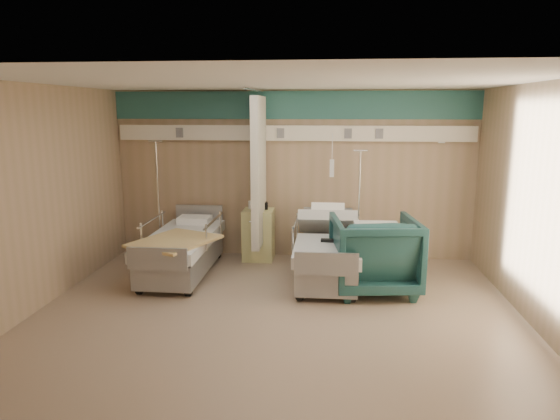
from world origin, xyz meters
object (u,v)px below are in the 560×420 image
Objects in this scene: bed_right at (327,259)px; visitor_armchair at (374,254)px; bed_left at (182,254)px; iv_stand_left at (160,235)px; iv_stand_right at (358,240)px; bedside_cabinet at (258,235)px.

visitor_armchair is at bearing -31.63° from bed_right.
iv_stand_left is (-0.61, 0.77, 0.09)m from bed_left.
iv_stand_left reaches higher than bed_right.
iv_stand_right reaches higher than bed_left.
bedside_cabinet is (1.05, 0.90, 0.11)m from bed_left.
visitor_armchair is 1.33m from iv_stand_right.
bedside_cabinet reaches higher than bed_right.
bed_right is 1.16× the size of iv_stand_right.
iv_stand_left is (-2.81, 0.77, 0.09)m from bed_right.
bedside_cabinet is at bearing 4.51° from iv_stand_left.
bed_left is 1.16× the size of iv_stand_right.
iv_stand_left reaches higher than bed_left.
bed_right is 2.54× the size of bedside_cabinet.
bed_right is 1.46m from bedside_cabinet.
bed_left is 2.89m from visitor_armchair.
iv_stand_right is (2.70, 0.91, 0.06)m from bed_left.
bed_right is 2.20m from bed_left.
visitor_armchair reaches higher than bed_right.
bed_right is at bearing 0.00° from bed_left.
iv_stand_right is at bearing 0.36° from bedside_cabinet.
visitor_armchair is (1.80, -1.30, 0.10)m from bedside_cabinet.
bedside_cabinet is at bearing 40.60° from bed_left.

